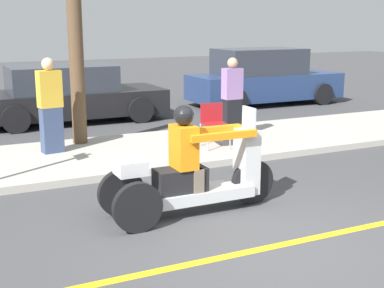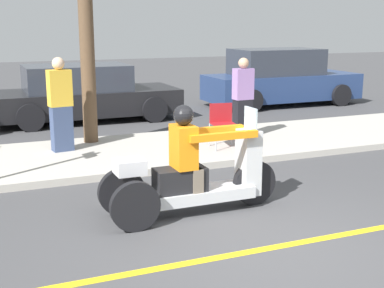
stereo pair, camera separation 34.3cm
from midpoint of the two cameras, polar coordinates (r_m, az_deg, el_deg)
The scene contains 10 objects.
ground_plane at distance 6.12m, azimuth 7.27°, elevation -10.79°, with size 60.00×60.00×0.00m, color #424244.
lane_stripe at distance 5.94m, azimuth 4.11°, elevation -11.46°, with size 24.00×0.12×0.01m.
sidewalk_strip at distance 10.07m, azimuth -7.01°, elevation -0.89°, with size 28.00×2.80×0.12m.
motorcycle_trike at distance 6.90m, azimuth -1.46°, elevation -3.37°, with size 2.39×0.71×1.44m.
spectator_by_tree at distance 9.97m, azimuth -15.83°, elevation 3.77°, with size 0.44×0.30×1.71m.
spectator_near_curb at distance 10.93m, azimuth 3.39°, elevation 4.79°, with size 0.39×0.24×1.62m.
folding_chair_set_back at distance 10.10m, azimuth 1.33°, elevation 2.53°, with size 0.53×0.53×0.82m.
parked_car_lot_left at distance 16.24m, azimuth 7.00°, elevation 6.94°, with size 4.61×1.93×1.67m.
parked_car_lot_far at distance 13.69m, azimuth -13.76°, elevation 5.10°, with size 4.56×2.05×1.40m.
tree_trunk at distance 10.56m, azimuth -13.08°, elevation 7.43°, with size 0.28×0.28×2.75m.
Camera 1 is at (-3.24, -4.61, 2.46)m, focal length 50.00 mm.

